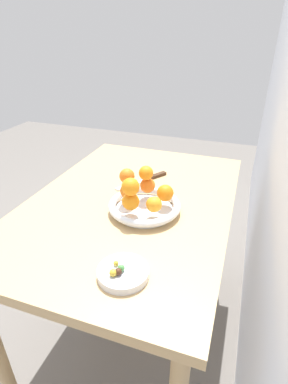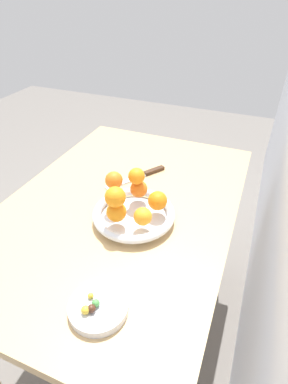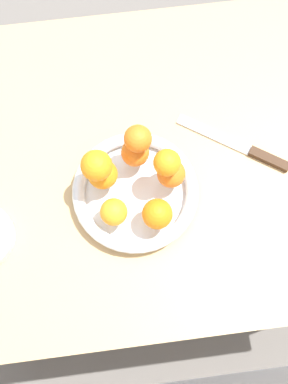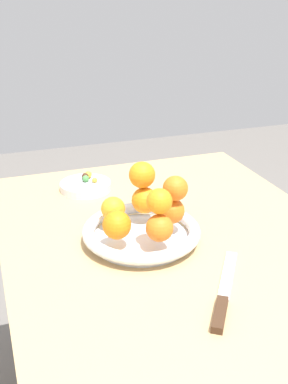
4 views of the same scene
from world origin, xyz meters
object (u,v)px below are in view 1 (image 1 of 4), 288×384
(candy_dish, at_px, (123,273))
(orange_4, at_px, (131,202))
(fruit_bowl, at_px, (145,206))
(orange_3, at_px, (128,191))
(dining_table, at_px, (131,219))
(orange_2, at_px, (148,185))
(orange_5, at_px, (127,176))
(candy_ball_1, at_px, (116,263))
(orange_6, at_px, (146,172))
(orange_1, at_px, (165,193))
(orange_7, at_px, (131,187))
(candy_ball_0, at_px, (118,272))
(orange_0, at_px, (154,204))
(knife, at_px, (146,179))
(candy_ball_3, at_px, (121,268))
(candy_ball_2, at_px, (113,273))

(candy_dish, distance_m, orange_4, 0.28)
(fruit_bowl, distance_m, orange_4, 0.08)
(fruit_bowl, distance_m, orange_3, 0.08)
(dining_table, height_order, orange_2, orange_2)
(orange_5, relative_size, candy_ball_1, 3.80)
(dining_table, height_order, orange_6, orange_6)
(orange_1, distance_m, orange_7, 0.15)
(dining_table, distance_m, candy_ball_0, 0.44)
(orange_0, height_order, knife, orange_0)
(orange_4, height_order, candy_ball_3, orange_4)
(orange_2, bearing_deg, candy_dish, 9.35)
(orange_0, bearing_deg, candy_dish, 0.37)
(fruit_bowl, bearing_deg, orange_2, -169.46)
(dining_table, height_order, candy_ball_3, candy_ball_3)
(orange_7, xyz_separation_m, candy_ball_2, (0.28, 0.06, -0.10))
(dining_table, bearing_deg, candy_dish, 18.55)
(knife, bearing_deg, candy_ball_0, 11.85)
(candy_dish, distance_m, candy_ball_1, 0.03)
(fruit_bowl, distance_m, candy_ball_1, 0.32)
(candy_ball_0, height_order, knife, candy_ball_0)
(orange_3, xyz_separation_m, orange_5, (-0.01, -0.00, 0.06))
(orange_5, distance_m, orange_7, 0.10)
(orange_0, height_order, candy_ball_3, orange_0)
(orange_5, relative_size, orange_6, 1.03)
(orange_2, relative_size, knife, 0.25)
(candy_ball_1, bearing_deg, dining_table, -164.36)
(orange_2, distance_m, orange_3, 0.08)
(orange_2, height_order, orange_5, orange_5)
(orange_2, bearing_deg, candy_ball_2, 6.74)
(orange_1, height_order, orange_4, same)
(orange_3, distance_m, candy_ball_3, 0.36)
(orange_7, bearing_deg, orange_5, -150.77)
(knife, bearing_deg, candy_ball_2, 10.70)
(candy_dish, xyz_separation_m, candy_ball_0, (0.02, -0.00, 0.02))
(orange_1, xyz_separation_m, orange_2, (-0.04, -0.08, -0.00))
(fruit_bowl, distance_m, candy_dish, 0.33)
(orange_3, height_order, candy_ball_2, orange_3)
(knife, bearing_deg, candy_ball_1, 10.52)
(candy_ball_3, bearing_deg, orange_0, 179.86)
(candy_ball_0, bearing_deg, orange_6, -171.19)
(orange_1, relative_size, candy_ball_1, 4.19)
(orange_2, distance_m, orange_7, 0.16)
(orange_1, bearing_deg, candy_dish, -2.18)
(orange_0, relative_size, candy_ball_0, 2.82)
(orange_5, relative_size, candy_ball_0, 2.85)
(candy_dish, distance_m, knife, 0.58)
(dining_table, bearing_deg, knife, 179.22)
(candy_ball_0, bearing_deg, fruit_bowl, -172.18)
(candy_dish, relative_size, candy_ball_0, 7.26)
(orange_7, bearing_deg, candy_dish, 16.71)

